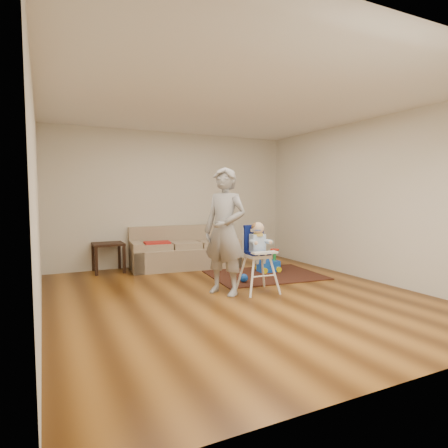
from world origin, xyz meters
name	(u,v)px	position (x,y,z in m)	size (l,w,h in m)	color
ground	(236,296)	(0.00, 0.00, 0.00)	(5.50, 5.50, 0.00)	#45250A
room_envelope	(220,166)	(0.00, 0.53, 1.88)	(5.04, 5.52, 2.72)	beige
sofa	(185,247)	(0.06, 2.30, 0.40)	(2.16, 1.04, 0.81)	gray
side_table	(108,257)	(-1.37, 2.51, 0.27)	(0.55, 0.55, 0.55)	black
area_rug	(265,275)	(1.09, 0.98, 0.01)	(1.91, 1.43, 0.02)	black
ride_on_toy	(268,260)	(1.30, 1.17, 0.22)	(0.38, 0.27, 0.42)	blue
toy_ball	(244,278)	(0.47, 0.62, 0.08)	(0.14, 0.14, 0.14)	blue
high_chair	(258,258)	(0.38, 0.04, 0.50)	(0.51, 0.51, 1.05)	silver
adult	(225,231)	(-0.10, 0.17, 0.91)	(0.67, 0.44, 1.83)	gray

